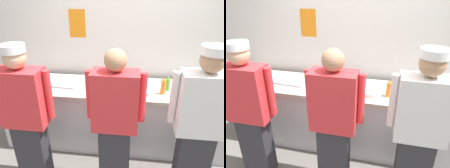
{
  "view_description": "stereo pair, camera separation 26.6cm",
  "coord_description": "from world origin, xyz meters",
  "views": [
    {
      "loc": [
        0.16,
        -2.07,
        2.08
      ],
      "look_at": [
        -0.13,
        0.32,
        0.96
      ],
      "focal_mm": 33.18,
      "sensor_mm": 36.0,
      "label": 1
    },
    {
      "loc": [
        0.42,
        -2.02,
        2.08
      ],
      "look_at": [
        -0.13,
        0.32,
        0.96
      ],
      "focal_mm": 33.18,
      "sensor_mm": 36.0,
      "label": 2
    }
  ],
  "objects": [
    {
      "name": "plate_stack_front",
      "position": [
        0.32,
        0.27,
        0.92
      ],
      "size": [
        0.25,
        0.25,
        0.05
      ],
      "color": "white",
      "rests_on": "prep_counter"
    },
    {
      "name": "chef_near_left",
      "position": [
        -0.95,
        -0.38,
        0.87
      ],
      "size": [
        0.59,
        0.24,
        1.62
      ],
      "color": "#2D2D33",
      "rests_on": "ground"
    },
    {
      "name": "wall_back",
      "position": [
        -0.0,
        0.85,
        1.5
      ],
      "size": [
        5.08,
        0.11,
        2.99
      ],
      "color": "white",
      "rests_on": "ground"
    },
    {
      "name": "sheet_tray",
      "position": [
        -0.85,
        0.38,
        0.91
      ],
      "size": [
        0.53,
        0.32,
        0.02
      ],
      "primitive_type": "cube",
      "rotation": [
        0.0,
        0.0,
        -0.09
      ],
      "color": "#B7BABF",
      "rests_on": "prep_counter"
    },
    {
      "name": "ramekin_yellow_sauce",
      "position": [
        -0.33,
        0.5,
        0.92
      ],
      "size": [
        0.1,
        0.1,
        0.04
      ],
      "color": "white",
      "rests_on": "prep_counter"
    },
    {
      "name": "ramekin_orange_sauce",
      "position": [
        0.96,
        0.56,
        0.91
      ],
      "size": [
        0.1,
        0.1,
        0.04
      ],
      "color": "white",
      "rests_on": "prep_counter"
    },
    {
      "name": "chef_center",
      "position": [
        -0.02,
        -0.34,
        0.85
      ],
      "size": [
        0.59,
        0.24,
        1.61
      ],
      "color": "#2D2D33",
      "rests_on": "ground"
    },
    {
      "name": "prep_counter",
      "position": [
        0.0,
        0.37,
        0.45
      ],
      "size": [
        3.24,
        0.7,
        0.89
      ],
      "color": "silver",
      "rests_on": "ground"
    },
    {
      "name": "chef_far_right",
      "position": [
        0.8,
        -0.33,
        0.88
      ],
      "size": [
        0.6,
        0.24,
        1.66
      ],
      "color": "#2D2D33",
      "rests_on": "ground"
    },
    {
      "name": "squeeze_bottle_spare",
      "position": [
        0.57,
        0.36,
        0.98
      ],
      "size": [
        0.05,
        0.05,
        0.19
      ],
      "color": "#56A333",
      "rests_on": "prep_counter"
    },
    {
      "name": "mixing_bowl_steel",
      "position": [
        0.05,
        0.46,
        0.95
      ],
      "size": [
        0.33,
        0.33,
        0.12
      ],
      "primitive_type": "cylinder",
      "color": "#B7BABF",
      "rests_on": "prep_counter"
    },
    {
      "name": "ground_plane",
      "position": [
        0.0,
        0.0,
        0.0
      ],
      "size": [
        9.0,
        9.0,
        0.0
      ],
      "primitive_type": "plane",
      "color": "slate"
    },
    {
      "name": "deli_cup",
      "position": [
        0.93,
        0.28,
        0.95
      ],
      "size": [
        0.09,
        0.09,
        0.1
      ],
      "primitive_type": "cylinder",
      "color": "white",
      "rests_on": "prep_counter"
    },
    {
      "name": "squeeze_bottle_primary",
      "position": [
        0.5,
        0.25,
        1.0
      ],
      "size": [
        0.06,
        0.06,
        0.21
      ],
      "color": "orange",
      "rests_on": "prep_counter"
    },
    {
      "name": "squeeze_bottle_secondary",
      "position": [
        -1.37,
        0.44,
        0.98
      ],
      "size": [
        0.06,
        0.06,
        0.18
      ],
      "color": "red",
      "rests_on": "prep_counter"
    }
  ]
}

